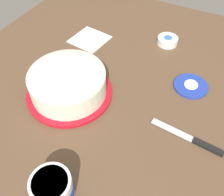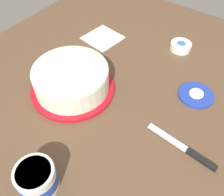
{
  "view_description": "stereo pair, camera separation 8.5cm",
  "coord_description": "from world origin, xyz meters",
  "px_view_note": "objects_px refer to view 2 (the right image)",
  "views": [
    {
      "loc": [
        -0.52,
        -0.17,
        0.67
      ],
      "look_at": [
        -0.01,
        0.09,
        0.04
      ],
      "focal_mm": 39.9,
      "sensor_mm": 36.0,
      "label": 1
    },
    {
      "loc": [
        -0.47,
        -0.25,
        0.67
      ],
      "look_at": [
        -0.01,
        0.09,
        0.04
      ],
      "focal_mm": 39.9,
      "sensor_mm": 36.0,
      "label": 2
    }
  ],
  "objects_px": {
    "frosting_tub": "(37,178)",
    "frosting_tub_lid": "(196,95)",
    "sprinkle_bowl_blue": "(181,46)",
    "paper_napkin": "(103,38)",
    "spreading_knife": "(187,150)",
    "frosted_cake": "(71,79)"
  },
  "relations": [
    {
      "from": "frosting_tub_lid",
      "to": "sprinkle_bowl_blue",
      "type": "height_order",
      "value": "sprinkle_bowl_blue"
    },
    {
      "from": "spreading_knife",
      "to": "sprinkle_bowl_blue",
      "type": "xyz_separation_m",
      "value": [
        0.45,
        0.24,
        0.01
      ]
    },
    {
      "from": "paper_napkin",
      "to": "frosting_tub_lid",
      "type": "bearing_deg",
      "value": -99.69
    },
    {
      "from": "frosting_tub",
      "to": "frosting_tub_lid",
      "type": "xyz_separation_m",
      "value": [
        0.56,
        -0.21,
        -0.04
      ]
    },
    {
      "from": "spreading_knife",
      "to": "frosting_tub",
      "type": "bearing_deg",
      "value": 140.03
    },
    {
      "from": "frosting_tub_lid",
      "to": "paper_napkin",
      "type": "height_order",
      "value": "frosting_tub_lid"
    },
    {
      "from": "spreading_knife",
      "to": "paper_napkin",
      "type": "relative_size",
      "value": 1.58
    },
    {
      "from": "frosting_tub",
      "to": "spreading_knife",
      "type": "height_order",
      "value": "frosting_tub"
    },
    {
      "from": "sprinkle_bowl_blue",
      "to": "paper_napkin",
      "type": "relative_size",
      "value": 0.6
    },
    {
      "from": "spreading_knife",
      "to": "frosting_tub_lid",
      "type": "bearing_deg",
      "value": 16.97
    },
    {
      "from": "paper_napkin",
      "to": "spreading_knife",
      "type": "bearing_deg",
      "value": -119.12
    },
    {
      "from": "frosted_cake",
      "to": "paper_napkin",
      "type": "relative_size",
      "value": 2.06
    },
    {
      "from": "paper_napkin",
      "to": "frosted_cake",
      "type": "bearing_deg",
      "value": -161.35
    },
    {
      "from": "spreading_knife",
      "to": "sprinkle_bowl_blue",
      "type": "distance_m",
      "value": 0.51
    },
    {
      "from": "frosted_cake",
      "to": "spreading_knife",
      "type": "distance_m",
      "value": 0.45
    },
    {
      "from": "frosting_tub",
      "to": "paper_napkin",
      "type": "distance_m",
      "value": 0.71
    },
    {
      "from": "frosted_cake",
      "to": "spreading_knife",
      "type": "xyz_separation_m",
      "value": [
        0.01,
        -0.45,
        -0.05
      ]
    },
    {
      "from": "spreading_knife",
      "to": "sprinkle_bowl_blue",
      "type": "height_order",
      "value": "sprinkle_bowl_blue"
    },
    {
      "from": "frosting_tub_lid",
      "to": "sprinkle_bowl_blue",
      "type": "xyz_separation_m",
      "value": [
        0.22,
        0.17,
        0.01
      ]
    },
    {
      "from": "frosting_tub_lid",
      "to": "frosted_cake",
      "type": "bearing_deg",
      "value": 122.09
    },
    {
      "from": "frosting_tub",
      "to": "paper_napkin",
      "type": "height_order",
      "value": "frosting_tub"
    },
    {
      "from": "frosting_tub",
      "to": "frosting_tub_lid",
      "type": "distance_m",
      "value": 0.6
    }
  ]
}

